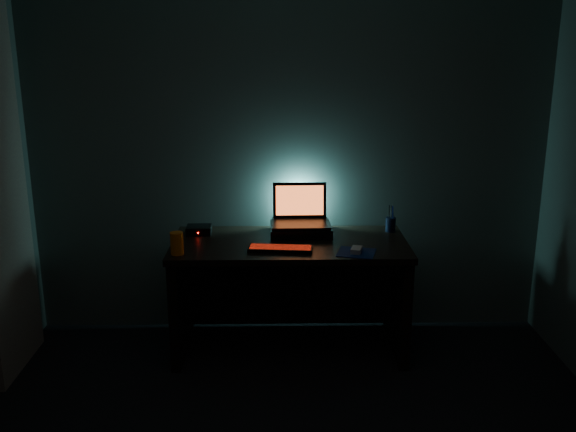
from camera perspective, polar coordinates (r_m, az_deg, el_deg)
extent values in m
cube|color=#4D5853|center=(4.34, 0.06, 5.56)|extent=(3.50, 0.00, 2.50)
cube|color=black|center=(4.10, 0.15, -2.55)|extent=(1.50, 0.70, 0.04)
cube|color=black|center=(4.28, -9.49, -7.34)|extent=(0.06, 0.64, 0.71)
cube|color=black|center=(4.30, 9.72, -7.21)|extent=(0.06, 0.64, 0.71)
cube|color=black|center=(4.54, 0.06, -5.75)|extent=(1.38, 0.02, 0.65)
cube|color=black|center=(4.24, 1.13, -1.21)|extent=(0.41, 0.31, 0.06)
cube|color=black|center=(4.23, 1.13, -0.70)|extent=(0.39, 0.27, 0.02)
cube|color=black|center=(4.32, 1.04, 1.42)|extent=(0.36, 0.05, 0.24)
cube|color=#FF591A|center=(4.31, 1.05, 1.39)|extent=(0.32, 0.04, 0.20)
cube|color=black|center=(3.92, -0.68, -2.93)|extent=(0.40, 0.16, 0.02)
cube|color=red|center=(3.92, -0.68, -2.76)|extent=(0.38, 0.14, 0.00)
cube|color=#0B1F53|center=(3.90, 6.10, -3.25)|extent=(0.27, 0.25, 0.00)
cube|color=gray|center=(3.90, 6.11, -3.02)|extent=(0.08, 0.11, 0.03)
cylinder|color=black|center=(4.34, 9.10, -0.75)|extent=(0.08, 0.08, 0.10)
cylinder|color=orange|center=(3.89, -9.85, -2.41)|extent=(0.08, 0.08, 0.14)
cube|color=black|center=(4.28, -7.92, -1.23)|extent=(0.16, 0.13, 0.05)
sphere|color=#FF0C07|center=(4.22, -8.01, -1.49)|extent=(0.01, 0.01, 0.01)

